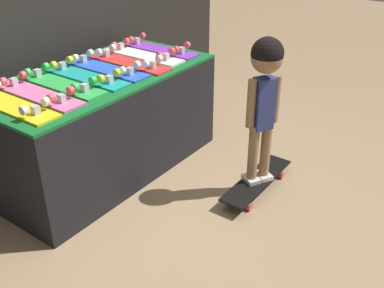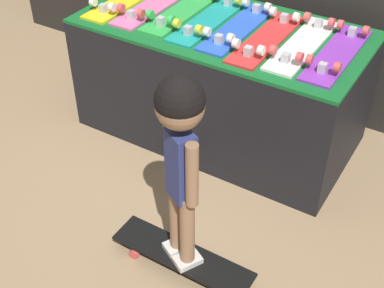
{
  "view_description": "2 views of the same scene",
  "coord_description": "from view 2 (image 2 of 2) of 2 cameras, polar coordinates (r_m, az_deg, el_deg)",
  "views": [
    {
      "loc": [
        -2.06,
        -1.83,
        1.85
      ],
      "look_at": [
        0.15,
        -0.24,
        0.37
      ],
      "focal_mm": 42.0,
      "sensor_mm": 36.0,
      "label": 1
    },
    {
      "loc": [
        1.36,
        -2.09,
        2.18
      ],
      "look_at": [
        0.22,
        -0.22,
        0.44
      ],
      "focal_mm": 50.0,
      "sensor_mm": 36.0,
      "label": 2
    }
  ],
  "objects": [
    {
      "name": "child",
      "position": [
        2.22,
        -1.24,
        0.28
      ],
      "size": [
        0.23,
        0.21,
        1.03
      ],
      "rotation": [
        0.0,
        0.0,
        -0.49
      ],
      "color": "silver",
      "rests_on": "skateboard_on_floor"
    },
    {
      "name": "skateboard_blue_on_rack",
      "position": [
        3.19,
        4.97,
        12.39
      ],
      "size": [
        0.18,
        0.71,
        0.09
      ],
      "color": "blue",
      "rests_on": "display_rack"
    },
    {
      "name": "skateboard_green_on_rack",
      "position": [
        3.39,
        -1.04,
        14.1
      ],
      "size": [
        0.18,
        0.71,
        0.09
      ],
      "color": "green",
      "rests_on": "display_rack"
    },
    {
      "name": "skateboard_on_floor",
      "position": [
        2.74,
        -1.03,
        -11.96
      ],
      "size": [
        0.75,
        0.19,
        0.09
      ],
      "color": "black",
      "rests_on": "ground_plane"
    },
    {
      "name": "skateboard_teal_on_rack",
      "position": [
        3.28,
        1.8,
        13.23
      ],
      "size": [
        0.18,
        0.71,
        0.09
      ],
      "color": "teal",
      "rests_on": "display_rack"
    },
    {
      "name": "skateboard_pink_on_rack",
      "position": [
        3.48,
        -4.09,
        14.66
      ],
      "size": [
        0.18,
        0.71,
        0.09
      ],
      "color": "pink",
      "rests_on": "display_rack"
    },
    {
      "name": "ground_plane",
      "position": [
        3.31,
        -1.22,
        -2.76
      ],
      "size": [
        16.0,
        16.0,
        0.0
      ],
      "primitive_type": "plane",
      "color": "#9E7F5B"
    },
    {
      "name": "display_rack",
      "position": [
        3.42,
        3.06,
        6.68
      ],
      "size": [
        1.73,
        0.86,
        0.77
      ],
      "color": "black",
      "rests_on": "ground_plane"
    },
    {
      "name": "skateboard_white_on_rack",
      "position": [
        3.06,
        11.71,
        10.47
      ],
      "size": [
        0.18,
        0.71,
        0.09
      ],
      "color": "white",
      "rests_on": "display_rack"
    },
    {
      "name": "skateboard_red_on_rack",
      "position": [
        3.09,
        7.98,
        11.21
      ],
      "size": [
        0.18,
        0.71,
        0.09
      ],
      "color": "red",
      "rests_on": "display_rack"
    },
    {
      "name": "skateboard_purple_on_rack",
      "position": [
        3.01,
        15.27,
        9.42
      ],
      "size": [
        0.18,
        0.71,
        0.09
      ],
      "color": "purple",
      "rests_on": "display_rack"
    }
  ]
}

